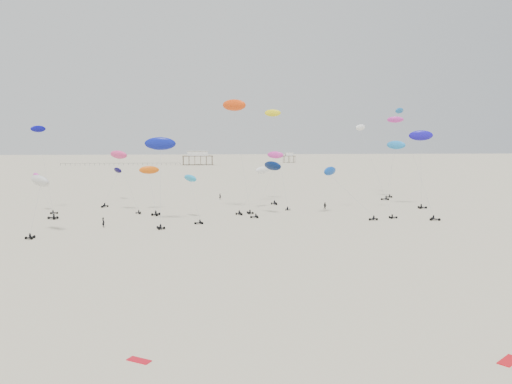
{
  "coord_description": "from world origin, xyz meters",
  "views": [
    {
      "loc": [
        -10.22,
        1.07,
        15.77
      ],
      "look_at": [
        0.0,
        88.0,
        7.0
      ],
      "focal_mm": 35.0,
      "sensor_mm": 36.0,
      "label": 1
    }
  ],
  "objects": [
    {
      "name": "ground_plane",
      "position": [
        0.0,
        200.0,
        0.0
      ],
      "size": [
        900.0,
        900.0,
        0.0
      ],
      "primitive_type": "plane",
      "color": "beige"
    },
    {
      "name": "pavilion_main",
      "position": [
        -10.0,
        350.0,
        4.22
      ],
      "size": [
        21.0,
        13.0,
        9.8
      ],
      "color": "brown",
      "rests_on": "ground"
    },
    {
      "name": "pavilion_small",
      "position": [
        60.0,
        380.0,
        3.49
      ],
      "size": [
        9.0,
        7.0,
        8.0
      ],
      "color": "brown",
      "rests_on": "ground"
    },
    {
      "name": "pier_fence",
      "position": [
        -62.0,
        350.0,
        0.77
      ],
      "size": [
        80.2,
        0.2,
        1.5
      ],
      "color": "black",
      "rests_on": "ground"
    },
    {
      "name": "rig_0",
      "position": [
        10.44,
        132.62,
        9.47
      ],
      "size": [
        5.19,
        13.39,
        14.94
      ],
      "rotation": [
        0.0,
        0.0,
        3.46
      ],
      "color": "black",
      "rests_on": "ground"
    },
    {
      "name": "rig_1",
      "position": [
        8.56,
        120.58,
        18.41
      ],
      "size": [
        5.16,
        9.97,
        23.94
      ],
      "rotation": [
        0.0,
        0.0,
        6.25
      ],
      "color": "black",
      "rests_on": "ground"
    },
    {
      "name": "rig_2",
      "position": [
        -43.41,
        112.91,
        4.81
      ],
      "size": [
        9.21,
        14.43,
        14.91
      ],
      "rotation": [
        0.0,
        0.0,
        1.3
      ],
      "color": "black",
      "rests_on": "ground"
    },
    {
      "name": "rig_3",
      "position": [
        -32.0,
        133.97,
        5.68
      ],
      "size": [
        4.15,
        17.42,
        15.68
      ],
      "rotation": [
        0.0,
        0.0,
        2.69
      ],
      "color": "black",
      "rests_on": "ground"
    },
    {
      "name": "rig_4",
      "position": [
        3.57,
        115.11,
        7.24
      ],
      "size": [
        9.45,
        12.29,
        13.43
      ],
      "rotation": [
        0.0,
        0.0,
        3.58
      ],
      "color": "black",
      "rests_on": "ground"
    },
    {
      "name": "rig_5",
      "position": [
        -20.64,
        114.86,
        6.95
      ],
      "size": [
        5.7,
        10.51,
        11.55
      ],
      "rotation": [
        0.0,
        0.0,
        5.66
      ],
      "color": "black",
      "rests_on": "ground"
    },
    {
      "name": "rig_6",
      "position": [
        -27.01,
        114.13,
        11.49
      ],
      "size": [
        7.91,
        5.71,
        14.24
      ],
      "rotation": [
        0.0,
        0.0,
        3.57
      ],
      "color": "black",
      "rests_on": "ground"
    },
    {
      "name": "rig_7",
      "position": [
        27.5,
        106.23,
        12.5
      ],
      "size": [
        6.34,
        12.8,
        21.15
      ],
      "rotation": [
        0.0,
        0.0,
        4.73
      ],
      "color": "black",
      "rests_on": "ground"
    },
    {
      "name": "rig_8",
      "position": [
        -1.8,
        111.1,
        21.64
      ],
      "size": [
        7.32,
        5.96,
        25.36
      ],
      "rotation": [
        0.0,
        0.0,
        0.46
      ],
      "color": "black",
      "rests_on": "ground"
    },
    {
      "name": "rig_9",
      "position": [
        -11.35,
        101.98,
        6.73
      ],
      "size": [
        4.56,
        9.53,
        10.15
      ],
      "rotation": [
        0.0,
        0.0,
        1.86
      ],
      "color": "black",
      "rests_on": "ground"
    },
    {
      "name": "rig_10",
      "position": [
        46.79,
        141.28,
        18.49
      ],
      "size": [
        6.99,
        7.48,
        23.51
      ],
      "rotation": [
        0.0,
        0.0,
        1.69
      ],
      "color": "black",
      "rests_on": "ground"
    },
    {
      "name": "rig_11",
      "position": [
        -44.43,
        116.97,
        13.57
      ],
      "size": [
        6.15,
        5.52,
        19.55
      ],
      "rotation": [
        0.0,
        0.0,
        4.61
      ],
      "color": "black",
      "rests_on": "ground"
    },
    {
      "name": "rig_12",
      "position": [
        19.62,
        104.45,
        7.71
      ],
      "size": [
        10.05,
        11.71,
        13.62
      ],
      "rotation": [
        0.0,
        0.0,
        1.93
      ],
      "color": "black",
      "rests_on": "ground"
    },
    {
      "name": "rig_13",
      "position": [
        44.17,
        134.53,
        12.43
      ],
      "size": [
        8.08,
        7.36,
        16.31
      ],
      "rotation": [
        0.0,
        0.0,
        1.66
      ],
      "color": "black",
      "rests_on": "ground"
    },
    {
      "name": "rig_14",
      "position": [
        43.0,
        115.31,
        14.83
      ],
      "size": [
        6.01,
        4.79,
        18.75
      ],
      "rotation": [
        0.0,
        0.0,
        4.64
      ],
      "color": "black",
      "rests_on": "ground"
    },
    {
      "name": "rig_15",
      "position": [
        -17.15,
        96.36,
        13.92
      ],
      "size": [
        6.1,
        7.56,
        16.96
      ],
      "rotation": [
        0.0,
        0.0,
        0.62
      ],
      "color": "black",
      "rests_on": "ground"
    },
    {
      "name": "rig_16",
      "position": [
        -36.85,
        88.51,
        8.15
      ],
      "size": [
        5.42,
        7.7,
        10.57
      ],
      "rotation": [
        0.0,
        0.0,
        5.92
      ],
      "color": "black",
      "rests_on": "ground"
    },
    {
      "name": "rig_17",
      "position": [
        5.09,
        105.46,
        9.35
      ],
      "size": [
        7.28,
        5.9,
        12.02
      ],
      "rotation": [
        0.0,
        0.0,
        1.55
      ],
      "color": "black",
      "rests_on": "ground"
    },
    {
      "name": "rig_18",
      "position": [
        35.5,
        100.96,
        11.29
      ],
      "size": [
        6.48,
        13.35,
        24.07
      ],
      "rotation": [
        0.0,
        0.0,
        4.07
      ],
      "color": "black",
      "rests_on": "ground"
    },
    {
      "name": "spectator_0",
      "position": [
        -27.73,
        95.36,
        0.0
      ],
      "size": [
        0.9,
        0.96,
        2.17
      ],
      "primitive_type": "imported",
      "rotation": [
        0.0,
        0.0,
        2.18
      ],
      "color": "black",
      "rests_on": "ground"
    },
    {
      "name": "spectator_1",
      "position": [
        19.57,
        114.9,
        0.0
      ],
      "size": [
        1.06,
        0.96,
        1.88
      ],
      "primitive_type": "imported",
      "rotation": [
        0.0,
        0.0,
        5.68
      ],
      "color": "black",
      "rests_on": "ground"
    },
    {
      "name": "spectator_3",
      "position": [
        -4.09,
        138.5,
        0.0
      ],
      "size": [
        0.83,
        0.81,
        1.89
      ],
      "primitive_type": "imported",
      "rotation": [
        0.0,
        0.0,
        2.41
      ],
      "color": "black",
      "rests_on": "ground"
    },
    {
      "name": "grounded_kite_a",
      "position": [
        11.99,
        33.31,
        0.0
      ],
      "size": [
        2.31,
        2.02,
        0.08
      ],
      "primitive_type": "cube",
      "rotation": [
        0.0,
        0.0,
        0.63
      ],
      "color": "red",
      "rests_on": "ground"
    },
    {
      "name": "grounded_kite_b",
      "position": [
        -14.59,
        36.5,
        0.0
      ],
      "size": [
        1.89,
        1.56,
        0.07
      ],
      "primitive_type": "cube",
      "rotation": [
        0.0,
        0.0,
        -0.57
      ],
      "color": "red",
      "rests_on": "ground"
    }
  ]
}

